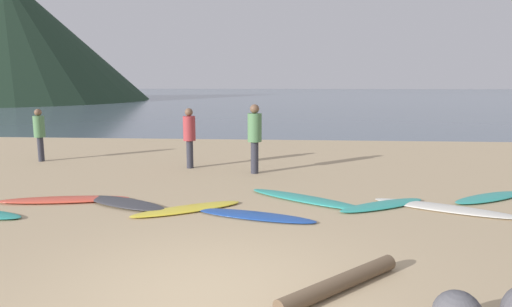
% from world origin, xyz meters
% --- Properties ---
extents(ground_plane, '(120.00, 120.00, 0.20)m').
position_xyz_m(ground_plane, '(0.00, 10.00, -0.10)').
color(ground_plane, tan).
rests_on(ground_plane, ground).
extents(ocean_water, '(140.00, 100.00, 0.01)m').
position_xyz_m(ocean_water, '(0.00, 63.62, 0.00)').
color(ocean_water, slate).
rests_on(ocean_water, ground).
extents(headland_hill, '(31.77, 31.77, 14.64)m').
position_xyz_m(headland_hill, '(-31.76, 46.25, 7.32)').
color(headland_hill, '#1E3323').
rests_on(headland_hill, ground).
extents(surfboard_1, '(2.63, 0.94, 0.09)m').
position_xyz_m(surfboard_1, '(-3.60, 3.85, 0.04)').
color(surfboard_1, '#D84C38').
rests_on(surfboard_1, ground).
extents(surfboard_2, '(2.04, 1.37, 0.10)m').
position_xyz_m(surfboard_2, '(-2.28, 3.68, 0.05)').
color(surfboard_2, '#333338').
rests_on(surfboard_2, ground).
extents(surfboard_3, '(2.09, 1.57, 0.07)m').
position_xyz_m(surfboard_3, '(-0.98, 3.43, 0.03)').
color(surfboard_3, yellow).
rests_on(surfboard_3, ground).
extents(surfboard_4, '(2.30, 1.09, 0.06)m').
position_xyz_m(surfboard_4, '(0.33, 3.10, 0.03)').
color(surfboard_4, '#1E479E').
rests_on(surfboard_4, ground).
extents(surfboard_5, '(2.52, 1.88, 0.08)m').
position_xyz_m(surfboard_5, '(1.29, 4.27, 0.04)').
color(surfboard_5, teal).
rests_on(surfboard_5, ground).
extents(surfboard_6, '(1.97, 1.43, 0.08)m').
position_xyz_m(surfboard_6, '(2.75, 3.94, 0.04)').
color(surfboard_6, teal).
rests_on(surfboard_6, ground).
extents(surfboard_7, '(2.63, 1.66, 0.06)m').
position_xyz_m(surfboard_7, '(3.89, 3.85, 0.03)').
color(surfboard_7, silver).
rests_on(surfboard_7, ground).
extents(surfboard_8, '(1.92, 1.44, 0.08)m').
position_xyz_m(surfboard_8, '(5.06, 4.68, 0.04)').
color(surfboard_8, teal).
rests_on(surfboard_8, ground).
extents(person_1, '(0.34, 0.34, 1.67)m').
position_xyz_m(person_1, '(-1.82, 7.51, 0.98)').
color(person_1, '#2D2D38').
rests_on(person_1, ground).
extents(person_2, '(0.32, 0.32, 1.58)m').
position_xyz_m(person_2, '(-6.54, 8.22, 0.93)').
color(person_2, '#2D2D38').
rests_on(person_2, ground).
extents(person_3, '(0.37, 0.37, 1.82)m').
position_xyz_m(person_3, '(0.03, 6.93, 1.07)').
color(person_3, '#2D2D38').
rests_on(person_3, ground).
extents(driftwood_log, '(1.54, 1.46, 0.19)m').
position_xyz_m(driftwood_log, '(1.55, 0.34, 0.10)').
color(driftwood_log, brown).
rests_on(driftwood_log, ground).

